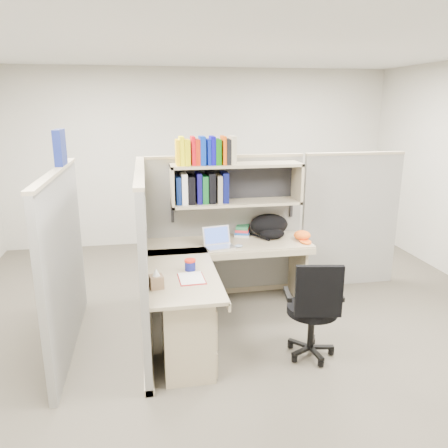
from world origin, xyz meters
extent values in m
plane|color=#3D382F|center=(0.00, 0.00, 0.00)|extent=(6.00, 6.00, 0.00)
plane|color=#AAA79A|center=(0.00, 3.00, 1.35)|extent=(6.00, 0.00, 6.00)
plane|color=silver|center=(0.00, 0.00, 2.70)|extent=(6.00, 6.00, 0.00)
cube|color=slate|center=(0.00, 0.90, 0.80)|extent=(1.80, 0.06, 1.60)
cube|color=gray|center=(0.00, 0.90, 1.61)|extent=(1.80, 0.08, 0.03)
cube|color=slate|center=(-0.90, 0.00, 0.80)|extent=(0.06, 1.80, 1.60)
cube|color=gray|center=(-0.90, 0.00, 1.61)|extent=(0.08, 1.80, 0.03)
cube|color=slate|center=(-1.60, 0.00, 0.80)|extent=(0.06, 1.80, 1.60)
cube|color=slate|center=(1.55, 0.90, 0.80)|extent=(1.20, 0.06, 1.60)
cube|color=navy|center=(-1.60, 0.35, 1.79)|extent=(0.07, 0.27, 0.32)
cube|color=white|center=(-0.87, 0.15, 1.20)|extent=(0.00, 0.21, 0.28)
cube|color=tan|center=(0.10, 0.70, 1.55)|extent=(1.40, 0.34, 0.03)
cube|color=tan|center=(0.10, 0.70, 1.14)|extent=(1.40, 0.34, 0.03)
cube|color=tan|center=(-0.58, 0.70, 1.34)|extent=(0.03, 0.34, 0.44)
cube|color=tan|center=(0.78, 0.70, 1.34)|extent=(0.03, 0.34, 0.44)
cube|color=black|center=(0.10, 0.86, 1.34)|extent=(1.38, 0.01, 0.41)
cube|color=#FFC505|center=(-0.52, 0.68, 1.69)|extent=(0.03, 0.20, 0.26)
cube|color=#F4EB05|center=(-0.48, 0.68, 1.71)|extent=(0.05, 0.20, 0.29)
cube|color=#DCD204|center=(-0.42, 0.68, 1.69)|extent=(0.06, 0.20, 0.26)
cube|color=red|center=(-0.36, 0.68, 1.71)|extent=(0.04, 0.20, 0.29)
cube|color=#B91E07|center=(-0.32, 0.68, 1.69)|extent=(0.05, 0.20, 0.26)
cube|color=#0529A0|center=(-0.27, 0.68, 1.71)|extent=(0.06, 0.20, 0.29)
cube|color=#041792|center=(-0.20, 0.68, 1.69)|extent=(0.04, 0.20, 0.26)
cube|color=#090491|center=(-0.16, 0.68, 1.71)|extent=(0.04, 0.20, 0.29)
cube|color=#0E5C06|center=(-0.11, 0.68, 1.69)|extent=(0.06, 0.20, 0.26)
cube|color=#DC4905|center=(-0.04, 0.68, 1.71)|extent=(0.04, 0.20, 0.29)
cube|color=black|center=(0.00, 0.68, 1.69)|extent=(0.05, 0.20, 0.26)
cube|color=tan|center=(0.05, 0.68, 1.71)|extent=(0.06, 0.20, 0.29)
cube|color=#07184D|center=(-0.52, 0.72, 1.30)|extent=(0.05, 0.24, 0.29)
cube|color=silver|center=(-0.46, 0.72, 1.31)|extent=(0.06, 0.24, 0.32)
cube|color=black|center=(-0.39, 0.72, 1.30)|extent=(0.07, 0.24, 0.29)
cube|color=#0A074F|center=(-0.30, 0.72, 1.31)|extent=(0.05, 0.24, 0.32)
cube|color=#0A4B1B|center=(-0.24, 0.72, 1.30)|extent=(0.06, 0.24, 0.29)
cube|color=black|center=(-0.17, 0.72, 1.31)|extent=(0.07, 0.24, 0.32)
cube|color=gray|center=(-0.09, 0.72, 1.30)|extent=(0.05, 0.24, 0.29)
cube|color=#070C49|center=(-0.03, 0.72, 1.31)|extent=(0.06, 0.24, 0.32)
cube|color=tan|center=(0.00, 0.57, 0.71)|extent=(1.74, 0.60, 0.03)
cube|color=tan|center=(-0.57, -0.20, 0.71)|extent=(0.60, 1.34, 0.03)
cube|color=tan|center=(0.00, 0.27, 0.68)|extent=(1.74, 0.02, 0.07)
cube|color=tan|center=(-0.27, -0.20, 0.68)|extent=(0.02, 1.34, 0.07)
cube|color=tan|center=(-0.57, -0.55, 0.34)|extent=(0.40, 0.55, 0.68)
cube|color=gray|center=(-0.36, -0.55, 0.54)|extent=(0.02, 0.50, 0.16)
cube|color=gray|center=(-0.36, -0.55, 0.36)|extent=(0.02, 0.50, 0.16)
cube|color=gray|center=(-0.36, -0.55, 0.14)|extent=(0.02, 0.50, 0.22)
cube|color=#B2B2B7|center=(-0.35, -0.55, 0.54)|extent=(0.01, 0.12, 0.01)
cube|color=tan|center=(0.80, 0.60, 0.35)|extent=(0.03, 0.55, 0.70)
cylinder|color=navy|center=(-0.50, -0.16, 0.77)|extent=(0.10, 0.10, 0.09)
cylinder|color=red|center=(-0.50, -0.16, 0.82)|extent=(0.10, 0.10, 0.02)
ellipsoid|color=#7B91AF|center=(0.07, 0.39, 0.75)|extent=(0.09, 0.07, 0.03)
cylinder|color=white|center=(0.00, 0.73, 0.78)|extent=(0.08, 0.08, 0.09)
cylinder|color=black|center=(0.52, -0.56, 0.45)|extent=(0.44, 0.44, 0.07)
cube|color=black|center=(0.48, -0.76, 0.71)|extent=(0.39, 0.11, 0.44)
cylinder|color=black|center=(0.52, -0.56, 0.27)|extent=(0.06, 0.06, 0.38)
cylinder|color=black|center=(0.52, -0.56, 0.05)|extent=(0.42, 0.42, 0.10)
cube|color=black|center=(0.30, -0.53, 0.59)|extent=(0.08, 0.25, 0.04)
cube|color=black|center=(0.73, -0.60, 0.59)|extent=(0.08, 0.25, 0.04)
camera|label=1|loc=(-0.85, -3.82, 2.17)|focal=35.00mm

